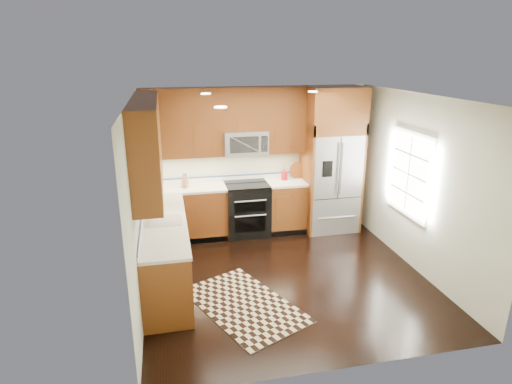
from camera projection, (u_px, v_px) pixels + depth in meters
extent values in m
plane|color=black|center=(285.00, 276.00, 6.32)|extent=(4.00, 4.00, 0.00)
cube|color=silver|center=(257.00, 159.00, 7.77)|extent=(4.00, 0.02, 2.60)
cube|color=silver|center=(138.00, 203.00, 5.52)|extent=(0.02, 4.00, 2.60)
cube|color=silver|center=(417.00, 184.00, 6.31)|extent=(0.02, 4.00, 2.60)
cube|color=white|center=(410.00, 174.00, 6.46)|extent=(0.04, 1.10, 1.30)
cube|color=white|center=(409.00, 174.00, 6.46)|extent=(0.02, 0.95, 1.15)
cube|color=brown|center=(187.00, 214.00, 7.50)|extent=(1.37, 0.60, 0.90)
cube|color=brown|center=(286.00, 207.00, 7.85)|extent=(0.72, 0.60, 0.90)
cube|color=brown|center=(166.00, 253.00, 6.02)|extent=(0.60, 2.40, 0.90)
cube|color=silver|center=(228.00, 186.00, 7.50)|extent=(2.85, 0.62, 0.04)
cube|color=silver|center=(164.00, 223.00, 5.88)|extent=(0.62, 2.40, 0.04)
cube|color=brown|center=(226.00, 133.00, 7.34)|extent=(2.85, 0.33, 0.75)
cube|color=brown|center=(148.00, 159.00, 5.57)|extent=(0.33, 2.40, 0.75)
cube|color=brown|center=(225.00, 99.00, 7.16)|extent=(2.85, 0.33, 0.40)
cube|color=brown|center=(145.00, 115.00, 5.39)|extent=(0.33, 2.40, 0.40)
cube|color=black|center=(247.00, 210.00, 7.68)|extent=(0.76, 0.64, 0.92)
cube|color=black|center=(247.00, 184.00, 7.53)|extent=(0.76, 0.60, 0.02)
cube|color=black|center=(250.00, 207.00, 7.33)|extent=(0.55, 0.01, 0.18)
cube|color=black|center=(250.00, 224.00, 7.43)|extent=(0.55, 0.01, 0.28)
cylinder|color=#B2B2B7|center=(251.00, 201.00, 7.27)|extent=(0.55, 0.02, 0.02)
cylinder|color=#B2B2B7|center=(251.00, 216.00, 7.36)|extent=(0.55, 0.02, 0.02)
cube|color=#B2B2B7|center=(245.00, 142.00, 7.42)|extent=(0.76, 0.40, 0.42)
cube|color=black|center=(244.00, 145.00, 7.23)|extent=(0.50, 0.01, 0.28)
cube|color=#B2B2B7|center=(330.00, 182.00, 7.81)|extent=(0.90, 0.74, 1.80)
cube|color=black|center=(339.00, 168.00, 7.35)|extent=(0.01, 0.01, 1.08)
cube|color=black|center=(327.00, 169.00, 7.31)|extent=(0.18, 0.01, 0.28)
cube|color=brown|center=(306.00, 178.00, 7.69)|extent=(0.04, 0.74, 2.00)
cube|color=brown|center=(355.00, 175.00, 7.87)|extent=(0.04, 0.74, 2.00)
cube|color=brown|center=(334.00, 110.00, 7.41)|extent=(0.98, 0.74, 0.80)
cube|color=#B2B2B7|center=(163.00, 221.00, 5.87)|extent=(0.50, 0.42, 0.02)
cylinder|color=#B2B2B7|center=(148.00, 207.00, 5.99)|extent=(0.02, 0.02, 0.28)
torus|color=#B2B2B7|center=(147.00, 200.00, 5.88)|extent=(0.18, 0.02, 0.18)
cube|color=black|center=(244.00, 304.00, 5.59)|extent=(1.61, 1.94, 0.01)
cube|color=#A56D50|center=(185.00, 182.00, 7.33)|extent=(0.13, 0.15, 0.19)
cylinder|color=#A2131D|center=(284.00, 176.00, 7.76)|extent=(0.14, 0.14, 0.15)
cylinder|color=brown|center=(298.00, 177.00, 7.90)|extent=(0.33, 0.33, 0.02)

